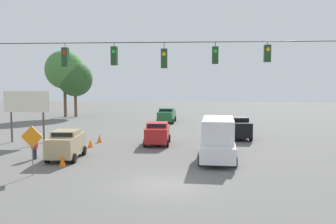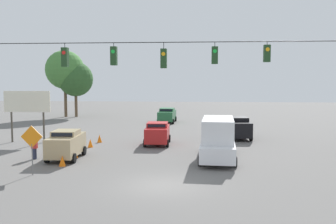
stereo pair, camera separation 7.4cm
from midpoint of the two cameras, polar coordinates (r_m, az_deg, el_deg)
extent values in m
plane|color=#605E5B|center=(19.64, -0.80, -11.12)|extent=(140.00, 140.00, 0.00)
cylinder|color=black|center=(19.93, -0.55, 10.57)|extent=(20.33, 0.04, 0.04)
cube|color=#1E3D1E|center=(20.11, 14.94, 8.61)|extent=(0.32, 0.36, 0.88)
cylinder|color=black|center=(20.15, 14.98, 10.10)|extent=(0.03, 0.03, 0.17)
cylinder|color=orange|center=(19.94, 15.05, 9.21)|extent=(0.20, 0.02, 0.20)
cube|color=#1E3D1E|center=(19.81, 7.24, 8.57)|extent=(0.32, 0.36, 0.90)
cylinder|color=black|center=(19.85, 7.26, 10.21)|extent=(0.03, 0.03, 0.24)
cylinder|color=green|center=(19.64, 7.27, 9.19)|extent=(0.20, 0.02, 0.20)
cube|color=#1E3D1E|center=(19.87, -0.55, 8.15)|extent=(0.32, 0.36, 1.02)
cylinder|color=black|center=(19.91, -0.55, 10.10)|extent=(0.03, 0.03, 0.33)
cylinder|color=orange|center=(19.69, -0.60, 8.85)|extent=(0.20, 0.02, 0.20)
cube|color=#1E3D1E|center=(20.29, -8.15, 8.45)|extent=(0.32, 0.36, 0.99)
cylinder|color=black|center=(20.34, -8.17, 10.13)|extent=(0.03, 0.03, 0.20)
cylinder|color=green|center=(20.12, -8.28, 9.11)|extent=(0.20, 0.02, 0.20)
cube|color=#1E3D1E|center=(21.04, -15.32, 8.05)|extent=(0.32, 0.36, 1.03)
cylinder|color=black|center=(21.08, -15.36, 9.77)|extent=(0.03, 0.03, 0.24)
cylinder|color=red|center=(20.87, -15.52, 8.71)|extent=(0.20, 0.02, 0.20)
cube|color=red|center=(31.26, -1.55, -3.32)|extent=(1.91, 3.91, 1.18)
cube|color=red|center=(31.16, -1.55, -1.92)|extent=(1.71, 1.74, 0.36)
cube|color=black|center=(30.31, -1.69, -2.12)|extent=(1.45, 0.06, 0.25)
cylinder|color=black|center=(30.21, -3.47, -4.75)|extent=(0.24, 0.65, 0.64)
cylinder|color=black|center=(30.06, -0.01, -4.79)|extent=(0.24, 0.65, 0.64)
cylinder|color=black|center=(32.68, -2.95, -4.00)|extent=(0.24, 0.65, 0.64)
cylinder|color=black|center=(32.53, 0.24, -4.03)|extent=(0.24, 0.65, 0.64)
cube|color=black|center=(34.82, 10.63, -2.42)|extent=(2.23, 4.24, 1.31)
cube|color=black|center=(34.72, 10.65, -1.05)|extent=(1.85, 1.96, 0.36)
cube|color=black|center=(35.60, 10.36, -0.90)|extent=(1.45, 0.17, 0.25)
cylinder|color=black|center=(36.38, 11.60, -3.16)|extent=(0.28, 0.66, 0.64)
cylinder|color=black|center=(36.03, 8.76, -3.20)|extent=(0.28, 0.66, 0.64)
cylinder|color=black|center=(33.83, 12.59, -3.80)|extent=(0.28, 0.66, 0.64)
cylinder|color=black|center=(33.45, 9.54, -3.85)|extent=(0.28, 0.66, 0.64)
cube|color=silver|center=(26.01, 7.68, -5.28)|extent=(2.61, 7.16, 1.00)
cube|color=silver|center=(25.46, 7.71, -2.65)|extent=(2.29, 4.62, 1.51)
cube|color=black|center=(27.71, 7.73, -2.02)|extent=(1.77, 0.12, 1.05)
cylinder|color=black|center=(28.37, 9.93, -5.47)|extent=(0.26, 0.65, 0.64)
cylinder|color=black|center=(28.37, 5.44, -5.41)|extent=(0.26, 0.65, 0.64)
cylinder|color=black|center=(23.89, 10.31, -7.47)|extent=(0.26, 0.65, 0.64)
cylinder|color=black|center=(23.89, 4.96, -7.41)|extent=(0.26, 0.65, 0.64)
cube|color=tan|center=(26.63, -15.18, -4.85)|extent=(1.94, 4.05, 1.29)
cube|color=tan|center=(26.50, -15.22, -3.09)|extent=(1.70, 1.82, 0.36)
cube|color=black|center=(25.67, -15.80, -3.37)|extent=(1.41, 0.09, 0.25)
cylinder|color=black|center=(25.82, -17.87, -6.69)|extent=(0.25, 0.65, 0.64)
cylinder|color=black|center=(25.28, -14.09, -6.84)|extent=(0.25, 0.65, 0.64)
cylinder|color=black|center=(28.22, -16.08, -5.65)|extent=(0.25, 0.65, 0.64)
cylinder|color=black|center=(27.72, -12.61, -5.76)|extent=(0.25, 0.65, 0.64)
cube|color=#236038|center=(46.83, -0.10, -0.53)|extent=(2.03, 4.62, 1.14)
cube|color=#236038|center=(46.77, -0.10, 0.38)|extent=(1.78, 2.07, 0.36)
cube|color=black|center=(45.77, -0.25, 0.28)|extent=(1.48, 0.08, 0.25)
cylinder|color=black|center=(45.56, -1.48, -1.41)|extent=(0.25, 0.65, 0.64)
cylinder|color=black|center=(45.33, 0.83, -1.44)|extent=(0.25, 0.65, 0.64)
cylinder|color=black|center=(48.47, -0.96, -1.01)|extent=(0.25, 0.65, 0.64)
cylinder|color=black|center=(48.25, 1.21, -1.04)|extent=(0.25, 0.65, 0.64)
cone|color=orange|center=(24.61, -15.73, -7.17)|extent=(0.42, 0.42, 0.68)
cone|color=orange|center=(26.79, -13.92, -6.13)|extent=(0.42, 0.42, 0.68)
cone|color=orange|center=(28.83, -13.01, -5.32)|extent=(0.42, 0.42, 0.68)
cone|color=orange|center=(30.68, -11.68, -4.66)|extent=(0.42, 0.42, 0.68)
cone|color=orange|center=(32.82, -10.33, -4.00)|extent=(0.42, 0.42, 0.68)
cylinder|color=#4C473D|center=(33.83, -18.34, -2.25)|extent=(0.16, 0.16, 2.62)
cylinder|color=#4C473D|center=(35.05, -22.64, -2.13)|extent=(0.16, 0.16, 2.62)
cube|color=silver|center=(34.22, -20.64, 1.50)|extent=(4.08, 0.12, 1.82)
cylinder|color=slate|center=(22.81, -19.87, -6.81)|extent=(0.06, 0.06, 1.80)
cube|color=orange|center=(22.58, -19.98, -3.56)|extent=(1.27, 0.04, 1.27)
cylinder|color=#2D334C|center=(27.25, -19.59, -6.01)|extent=(0.28, 0.28, 0.74)
cube|color=red|center=(27.14, -19.63, -4.63)|extent=(0.40, 0.24, 0.59)
sphere|color=tan|center=(27.07, -19.66, -3.77)|extent=(0.23, 0.23, 0.23)
cylinder|color=brown|center=(55.70, -15.31, 1.98)|extent=(0.42, 0.42, 5.25)
sphere|color=#427A38|center=(55.64, -15.41, 6.23)|extent=(5.50, 5.50, 5.50)
cylinder|color=brown|center=(55.38, -13.80, 1.38)|extent=(0.40, 0.40, 4.06)
sphere|color=#2D5628|center=(55.27, -13.87, 4.90)|extent=(4.96, 4.96, 4.96)
camera|label=1|loc=(0.04, -89.93, 0.01)|focal=40.00mm
camera|label=2|loc=(0.04, 90.07, -0.01)|focal=40.00mm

